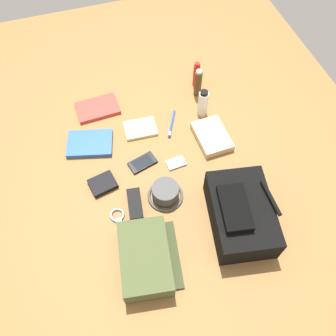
{
  "coord_description": "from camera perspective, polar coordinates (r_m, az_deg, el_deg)",
  "views": [
    {
      "loc": [
        0.78,
        -0.25,
        1.35
      ],
      "look_at": [
        0.0,
        0.0,
        0.04
      ],
      "focal_mm": 37.83,
      "sensor_mm": 36.0,
      "label": 1
    }
  ],
  "objects": [
    {
      "name": "media_player",
      "position": [
        1.6,
        1.27,
        0.79
      ],
      "size": [
        0.06,
        0.09,
        0.01
      ],
      "color": "#B7B7BC",
      "rests_on": "ground_plane"
    },
    {
      "name": "toothpaste_tube",
      "position": [
        1.74,
        5.65,
        10.37
      ],
      "size": [
        0.05,
        0.05,
        0.15
      ],
      "color": "white",
      "rests_on": "ground_plane"
    },
    {
      "name": "backpack",
      "position": [
        1.43,
        11.63,
        -7.24
      ],
      "size": [
        0.38,
        0.29,
        0.16
      ],
      "color": "black",
      "rests_on": "ground_plane"
    },
    {
      "name": "folded_towel",
      "position": [
        1.68,
        7.08,
        5.09
      ],
      "size": [
        0.21,
        0.15,
        0.04
      ],
      "primitive_type": "cube",
      "rotation": [
        0.0,
        0.0,
        0.04
      ],
      "color": "beige",
      "rests_on": "ground_plane"
    },
    {
      "name": "sunglasses_case",
      "position": [
        1.48,
        -5.32,
        -5.95
      ],
      "size": [
        0.15,
        0.07,
        0.04
      ],
      "primitive_type": "cube",
      "rotation": [
        0.0,
        0.0,
        -0.14
      ],
      "color": "black",
      "rests_on": "ground_plane"
    },
    {
      "name": "toothbrush",
      "position": [
        1.72,
        0.56,
        6.92
      ],
      "size": [
        0.15,
        0.09,
        0.02
      ],
      "color": "blue",
      "rests_on": "ground_plane"
    },
    {
      "name": "cologne_bottle",
      "position": [
        1.82,
        4.86,
        13.47
      ],
      "size": [
        0.04,
        0.04,
        0.16
      ],
      "color": "#473319",
      "rests_on": "ground_plane"
    },
    {
      "name": "toiletry_pouch",
      "position": [
        1.37,
        -3.54,
        -14.33
      ],
      "size": [
        0.31,
        0.26,
        0.1
      ],
      "color": "#47512D",
      "rests_on": "ground_plane"
    },
    {
      "name": "travel_guidebook",
      "position": [
        1.69,
        -12.47,
        3.86
      ],
      "size": [
        0.19,
        0.24,
        0.02
      ],
      "color": "blue",
      "rests_on": "ground_plane"
    },
    {
      "name": "sunscreen_spray",
      "position": [
        1.88,
        4.6,
        14.8
      ],
      "size": [
        0.03,
        0.03,
        0.14
      ],
      "color": "red",
      "rests_on": "ground_plane"
    },
    {
      "name": "paperback_novel",
      "position": [
        1.83,
        -11.26,
        9.43
      ],
      "size": [
        0.15,
        0.21,
        0.02
      ],
      "color": "red",
      "rests_on": "ground_plane"
    },
    {
      "name": "cell_phone",
      "position": [
        1.6,
        -4.13,
        0.87
      ],
      "size": [
        0.1,
        0.14,
        0.01
      ],
      "color": "black",
      "rests_on": "ground_plane"
    },
    {
      "name": "wallet",
      "position": [
        1.56,
        -10.46,
        -2.53
      ],
      "size": [
        0.11,
        0.13,
        0.02
      ],
      "primitive_type": "cube",
      "rotation": [
        0.0,
        0.0,
        0.21
      ],
      "color": "black",
      "rests_on": "ground_plane"
    },
    {
      "name": "notepad",
      "position": [
        1.71,
        -4.47,
        6.35
      ],
      "size": [
        0.12,
        0.16,
        0.02
      ],
      "primitive_type": "cube",
      "rotation": [
        0.0,
        0.0,
        -0.06
      ],
      "color": "beige",
      "rests_on": "ground_plane"
    },
    {
      "name": "wristwatch",
      "position": [
        1.49,
        -8.17,
        -7.62
      ],
      "size": [
        0.07,
        0.06,
        0.01
      ],
      "color": "#99999E",
      "rests_on": "ground_plane"
    },
    {
      "name": "bucket_hat",
      "position": [
        1.49,
        -0.42,
        -4.02
      ],
      "size": [
        0.15,
        0.15,
        0.07
      ],
      "color": "#4F4F4F",
      "rests_on": "ground_plane"
    },
    {
      "name": "ground_plane",
      "position": [
        1.59,
        0.0,
        -0.99
      ],
      "size": [
        2.64,
        2.02,
        0.02
      ],
      "primitive_type": "cube",
      "color": "brown",
      "rests_on": "ground"
    }
  ]
}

